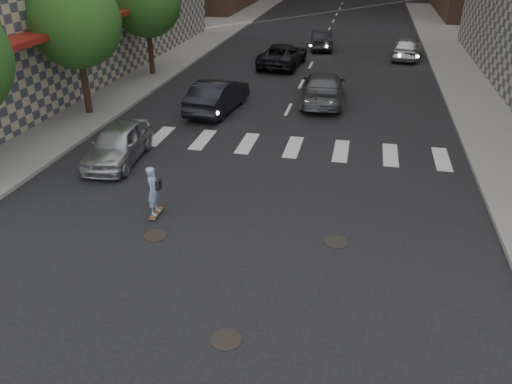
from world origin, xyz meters
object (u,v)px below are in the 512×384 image
traffic_car_b (323,88)px  traffic_car_c (283,55)px  traffic_car_a (218,95)px  silver_sedan (118,144)px  traffic_car_e (321,39)px  tree_b (77,17)px  skateboarder (154,191)px  traffic_car_d (407,48)px

traffic_car_b → traffic_car_c: (-3.44, 7.64, -0.04)m
traffic_car_a → traffic_car_c: size_ratio=0.90×
traffic_car_b → traffic_car_c: 8.37m
silver_sedan → traffic_car_b: 11.84m
silver_sedan → traffic_car_a: bearing=69.0°
silver_sedan → traffic_car_c: bearing=73.5°
silver_sedan → traffic_car_e: 24.11m
tree_b → skateboarder: size_ratio=3.89×
traffic_car_d → skateboarder: bearing=78.3°
traffic_car_d → traffic_car_c: bearing=34.5°
traffic_car_d → traffic_car_e: 6.69m
tree_b → traffic_car_d: size_ratio=1.44×
silver_sedan → traffic_car_c: (3.65, 17.13, 0.03)m
traffic_car_e → tree_b: bearing=55.2°
traffic_car_c → traffic_car_a: bearing=85.7°
traffic_car_e → traffic_car_c: bearing=65.2°
traffic_car_e → skateboarder: bearing=77.3°
traffic_car_b → traffic_car_d: (4.89, 11.81, -0.02)m
traffic_car_a → traffic_car_c: traffic_car_a is taller
traffic_car_d → traffic_car_e: traffic_car_d is taller
skateboarder → traffic_car_c: (0.58, 20.88, -0.14)m
silver_sedan → traffic_car_b: traffic_car_b is taller
skateboarder → traffic_car_b: bearing=71.6°
traffic_car_c → traffic_car_b: bearing=118.8°
traffic_car_c → traffic_car_d: bearing=-148.8°
traffic_car_b → skateboarder: bearing=69.9°
traffic_car_a → traffic_car_e: traffic_car_a is taller
traffic_car_c → traffic_car_e: (2.00, 6.31, -0.03)m
silver_sedan → traffic_car_b: bearing=48.8°
skateboarder → traffic_car_b: skateboarder is taller
tree_b → silver_sedan: 7.51m
traffic_car_d → traffic_car_e: bearing=-10.8°
traffic_car_a → traffic_car_d: traffic_car_a is taller
skateboarder → silver_sedan: bearing=127.7°
skateboarder → traffic_car_e: bearing=83.1°
traffic_car_b → traffic_car_e: (-1.44, 13.95, -0.07)m
traffic_car_a → traffic_car_b: bearing=-146.7°
traffic_car_b → traffic_car_e: size_ratio=1.24×
skateboarder → traffic_car_d: bearing=68.9°
silver_sedan → traffic_car_d: traffic_car_d is taller
skateboarder → tree_b: bearing=127.1°
skateboarder → traffic_car_e: size_ratio=0.38×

